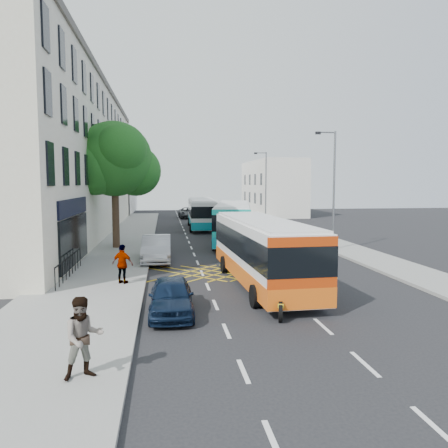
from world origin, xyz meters
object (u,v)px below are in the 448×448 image
object	(u,v)px
street_tree	(114,160)
bus_near	(262,250)
red_hatchback	(294,233)
lamp_far	(265,184)
pedestrian_far	(123,264)
pedestrian_near	(83,338)
bus_mid	(233,222)
bus_far	(202,213)
parked_car_blue	(171,296)
distant_car_grey	(188,213)
distant_car_silver	(225,214)
parked_car_silver	(156,249)
lamp_near	(333,184)
distant_car_dark	(243,213)
motorbike	(280,288)

from	to	relation	value
street_tree	bus_near	bearing A→B (deg)	-56.70
bus_near	red_hatchback	distance (m)	15.71
lamp_far	bus_near	bearing A→B (deg)	-103.39
bus_near	pedestrian_far	xyz separation A→B (m)	(-6.31, 0.46, -0.56)
bus_near	pedestrian_near	distance (m)	11.19
bus_mid	bus_far	xyz separation A→B (m)	(-1.47, 11.41, -0.04)
parked_car_blue	street_tree	bearing A→B (deg)	103.56
red_hatchback	distant_car_grey	xyz separation A→B (m)	(-7.24, 24.42, 0.06)
distant_car_grey	distant_car_silver	xyz separation A→B (m)	(4.92, -0.60, -0.11)
bus_near	parked_car_silver	size ratio (longest dim) A/B	2.28
lamp_near	street_tree	bearing A→B (deg)	168.60
distant_car_grey	distant_car_dark	distance (m)	7.45
parked_car_blue	parked_car_silver	bearing A→B (deg)	94.58
bus_mid	red_hatchback	distance (m)	5.23
red_hatchback	distant_car_silver	xyz separation A→B (m)	(-2.32, 23.82, -0.05)
bus_near	pedestrian_near	bearing A→B (deg)	-126.69
pedestrian_far	parked_car_silver	bearing A→B (deg)	-76.56
bus_near	motorbike	xyz separation A→B (m)	(-0.38, -4.64, -0.61)
lamp_far	pedestrian_far	world-z (taller)	lamp_far
bus_near	distant_car_silver	bearing A→B (deg)	82.16
street_tree	bus_far	world-z (taller)	street_tree
motorbike	parked_car_silver	world-z (taller)	motorbike
bus_near	parked_car_blue	world-z (taller)	bus_near
bus_far	distant_car_grey	xyz separation A→B (m)	(-0.66, 13.57, -0.89)
parked_car_silver	distant_car_silver	xyz separation A→B (m)	(8.57, 31.72, -0.18)
street_tree	parked_car_blue	xyz separation A→B (m)	(3.61, -15.96, -5.63)
lamp_near	parked_car_silver	bearing A→B (deg)	-168.76
bus_mid	distant_car_silver	bearing A→B (deg)	93.62
bus_far	parked_car_blue	bearing A→B (deg)	-95.34
distant_car_dark	pedestrian_far	size ratio (longest dim) A/B	2.30
lamp_far	parked_car_silver	world-z (taller)	lamp_far
bus_mid	distant_car_dark	world-z (taller)	bus_mid
parked_car_blue	distant_car_grey	world-z (taller)	distant_car_grey
bus_near	distant_car_grey	size ratio (longest dim) A/B	2.11
lamp_far	pedestrian_far	distance (m)	31.59
bus_near	bus_mid	world-z (taller)	bus_mid
bus_mid	pedestrian_far	bearing A→B (deg)	-107.89
lamp_far	distant_car_silver	size ratio (longest dim) A/B	2.26
red_hatchback	bus_mid	bearing A→B (deg)	6.02
red_hatchback	distant_car_grey	bearing A→B (deg)	-73.64
bus_mid	distant_car_grey	distance (m)	25.08
red_hatchback	pedestrian_far	size ratio (longest dim) A/B	2.52
street_tree	pedestrian_far	bearing A→B (deg)	-82.48
pedestrian_near	bus_far	bearing A→B (deg)	60.01
parked_car_blue	distant_car_dark	world-z (taller)	distant_car_dark
pedestrian_near	parked_car_blue	bearing A→B (deg)	47.30
pedestrian_far	bus_near	bearing A→B (deg)	-157.84
distant_car_silver	pedestrian_near	xyz separation A→B (m)	(-9.97, -47.55, 0.51)
bus_near	bus_far	bearing A→B (deg)	88.97
bus_mid	bus_far	distance (m)	11.50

